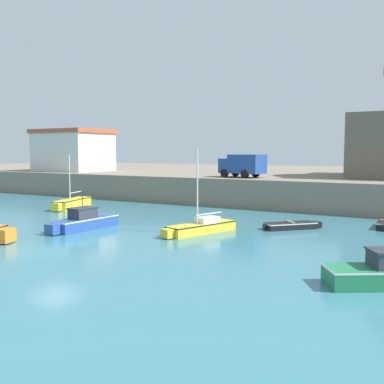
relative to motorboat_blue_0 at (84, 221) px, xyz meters
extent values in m
plane|color=teal|center=(3.10, -5.44, -0.53)|extent=(200.00, 200.00, 0.00)
cube|color=gray|center=(3.10, 34.78, 0.78)|extent=(120.00, 40.00, 2.62)
cube|color=#284C9E|center=(0.01, 0.17, -0.16)|extent=(1.77, 4.81, 0.73)
cube|color=#284C9E|center=(-0.17, -2.52, -0.16)|extent=(0.85, 0.71, 0.62)
cube|color=white|center=(0.01, 0.17, 0.17)|extent=(1.79, 4.86, 0.07)
cube|color=#333842|center=(0.00, -0.07, 0.53)|extent=(1.20, 1.72, 0.64)
cube|color=#2D333D|center=(0.00, -0.07, 0.89)|extent=(1.28, 1.87, 0.08)
cylinder|color=black|center=(0.00, -0.07, 1.38)|extent=(0.04, 0.04, 0.90)
cube|color=yellow|center=(-8.85, 7.86, -0.12)|extent=(2.65, 5.06, 0.81)
cube|color=yellow|center=(-8.09, 5.23, -0.12)|extent=(0.88, 0.78, 0.69)
cube|color=black|center=(-8.85, 7.86, 0.24)|extent=(2.68, 5.11, 0.07)
cylinder|color=silver|center=(-8.75, 7.51, 2.27)|extent=(0.10, 0.10, 3.98)
cylinder|color=silver|center=(-9.02, 8.45, 0.83)|extent=(0.69, 2.13, 0.08)
cube|color=orange|center=(-0.64, -5.62, -0.08)|extent=(1.09, 1.21, 0.75)
cube|color=yellow|center=(7.41, 2.67, -0.22)|extent=(2.73, 5.09, 0.61)
cube|color=yellow|center=(6.55, 0.05, -0.22)|extent=(0.83, 0.75, 0.52)
cube|color=black|center=(7.41, 2.67, 0.05)|extent=(2.76, 5.14, 0.07)
cylinder|color=silver|center=(7.30, 2.32, 2.45)|extent=(0.10, 0.10, 4.72)
cylinder|color=silver|center=(7.61, 3.26, 0.64)|extent=(0.77, 2.14, 0.08)
cube|color=silver|center=(7.57, 3.14, 0.27)|extent=(1.29, 1.68, 0.36)
cube|color=black|center=(11.78, 6.88, -0.31)|extent=(3.22, 3.30, 0.43)
cube|color=black|center=(13.14, 8.31, -0.31)|extent=(0.84, 0.84, 0.37)
cube|color=white|center=(11.78, 6.88, -0.13)|extent=(3.25, 3.33, 0.07)
cube|color=#997F5B|center=(11.78, 6.88, -0.05)|extent=(0.87, 0.84, 0.08)
cube|color=black|center=(10.52, 5.56, -0.26)|extent=(0.28, 0.28, 0.36)
cube|color=silver|center=(-20.90, 20.38, 4.47)|extent=(8.23, 6.81, 4.74)
cube|color=#B25133|center=(-20.90, 20.38, 7.09)|extent=(8.64, 7.15, 0.50)
cube|color=#234793|center=(3.99, 17.95, 3.39)|extent=(3.52, 2.63, 1.80)
cube|color=#234793|center=(1.97, 18.31, 3.19)|extent=(1.63, 2.20, 1.40)
cube|color=#334756|center=(1.52, 18.39, 3.39)|extent=(0.43, 1.79, 0.70)
cylinder|color=black|center=(1.90, 17.35, 2.49)|extent=(0.84, 0.42, 0.80)
cylinder|color=black|center=(2.23, 19.22, 2.49)|extent=(0.84, 0.42, 0.80)
cylinder|color=black|center=(4.21, 16.94, 2.49)|extent=(0.84, 0.42, 0.80)
cylinder|color=black|center=(4.55, 18.81, 2.49)|extent=(0.84, 0.42, 0.80)
camera|label=1|loc=(20.79, -21.85, 4.61)|focal=42.00mm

